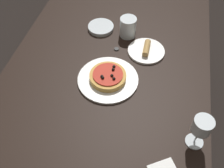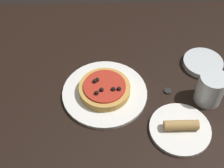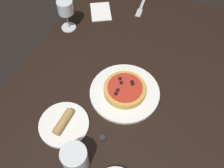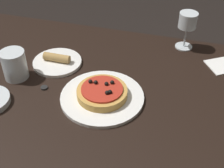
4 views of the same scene
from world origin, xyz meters
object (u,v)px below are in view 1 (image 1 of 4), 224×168
Objects in this scene: wine_glass at (202,127)px; pizza at (108,76)px; bottle_cap at (117,49)px; side_bowl at (101,27)px; side_plate at (146,50)px; dinner_plate at (108,79)px; dining_table at (109,75)px; water_cup at (128,27)px.

pizza is at bearing 59.84° from wine_glass.
side_bowl is at bearing 39.88° from bottle_cap.
dinner_plate is at bearing 147.08° from side_plate.
side_plate is (0.12, -0.17, 0.09)m from dining_table.
side_plate is at bearing 28.84° from wine_glass.
dining_table is at bearing 12.07° from dinner_plate.
side_plate is (-0.13, -0.27, -0.00)m from side_bowl.
bottle_cap is at bearing -8.73° from dining_table.
wine_glass is (-0.23, -0.39, 0.11)m from dinner_plate.
dining_table is 8.38× the size of side_plate.
bottle_cap is at bearing 1.19° from dinner_plate.
dinner_plate reaches higher than dining_table.
side_plate reaches higher than dinner_plate.
side_bowl is (0.35, 0.12, 0.00)m from dinner_plate.
water_cup is 0.57× the size of side_plate.
dinner_plate is 2.63× the size of water_cup.
side_plate is 7.70× the size of bottle_cap.
side_plate is (0.22, -0.14, -0.02)m from pizza.
dinner_plate is 1.50× the size of side_plate.
water_cup is 0.16m from side_plate.
dining_table is 0.13m from dinner_plate.
side_plate is at bearing -32.92° from dinner_plate.
side_bowl is at bearing 64.75° from side_plate.
pizza is 1.09× the size of wine_glass.
wine_glass is 0.60m from bottle_cap.
dining_table is at bearing 12.17° from pizza.
pizza reaches higher than dinner_plate.
side_bowl is (0.58, 0.52, -0.10)m from wine_glass.
dinner_plate is 0.47m from wine_glass.
wine_glass reaches higher than water_cup.
side_bowl reaches higher than bottle_cap.
side_bowl is at bearing 19.27° from pizza.
pizza is at bearing -105.69° from dinner_plate.
dining_table is 0.23m from side_plate.
pizza is 0.33m from water_cup.
side_bowl reaches higher than dinner_plate.
dinner_plate is at bearing -167.93° from dining_table.
wine_glass is (-0.33, -0.42, 0.19)m from dining_table.
dinner_plate is at bearing 174.87° from water_cup.
dining_table is 5.58× the size of dinner_plate.
side_plate is (-0.11, -0.12, -0.04)m from water_cup.
dinner_plate is 0.02m from pizza.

